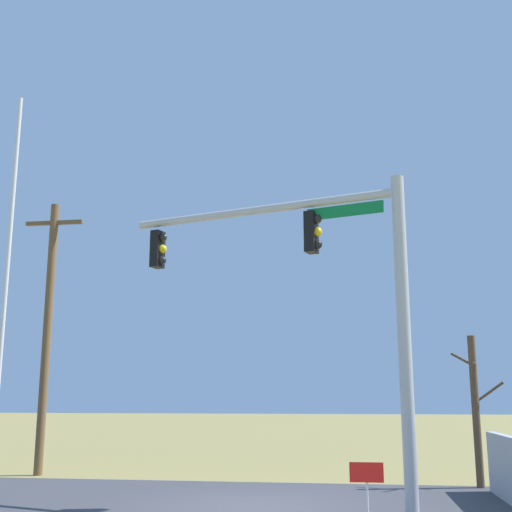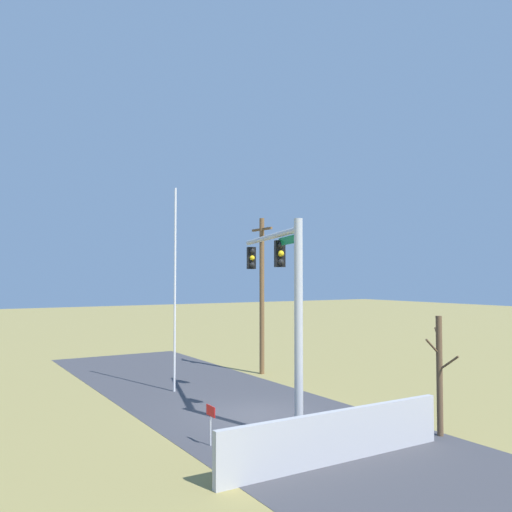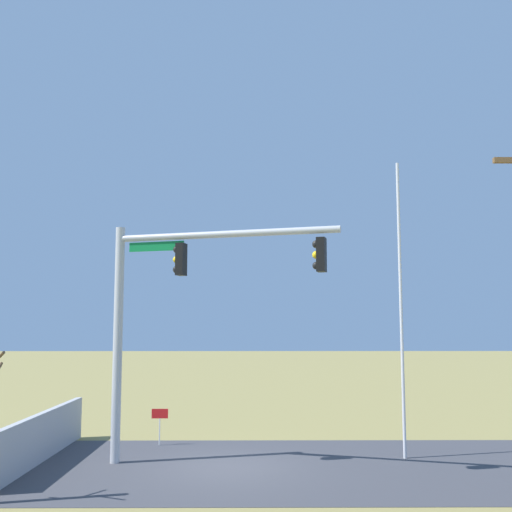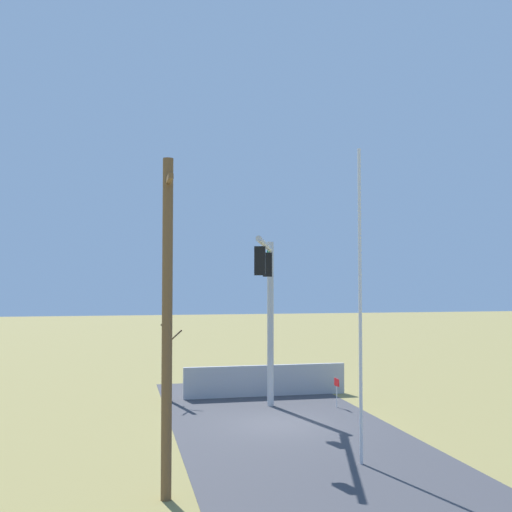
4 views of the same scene
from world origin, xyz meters
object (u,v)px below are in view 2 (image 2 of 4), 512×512
object	(u,v)px
bare_tree	(440,374)
open_sign	(211,416)
flagpole	(175,289)
utility_pole	(262,292)
signal_mast	(282,284)

from	to	relation	value
bare_tree	open_sign	size ratio (longest dim) A/B	3.19
flagpole	utility_pole	world-z (taller)	flagpole
signal_mast	utility_pole	distance (m)	9.97
signal_mast	open_sign	bearing A→B (deg)	-76.37
flagpole	bare_tree	xyz separation A→B (m)	(10.81, 4.75, -2.63)
signal_mast	open_sign	xyz separation A→B (m)	(0.77, -3.18, -4.00)
bare_tree	open_sign	xyz separation A→B (m)	(-2.98, -6.84, -1.10)
utility_pole	open_sign	distance (m)	12.85
signal_mast	bare_tree	distance (m)	5.99
flagpole	bare_tree	size ratio (longest dim) A/B	2.38
flagpole	open_sign	size ratio (longest dim) A/B	7.59
bare_tree	utility_pole	bearing A→B (deg)	175.35
bare_tree	open_sign	distance (m)	7.54
utility_pole	open_sign	world-z (taller)	utility_pole
bare_tree	flagpole	bearing A→B (deg)	-156.31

